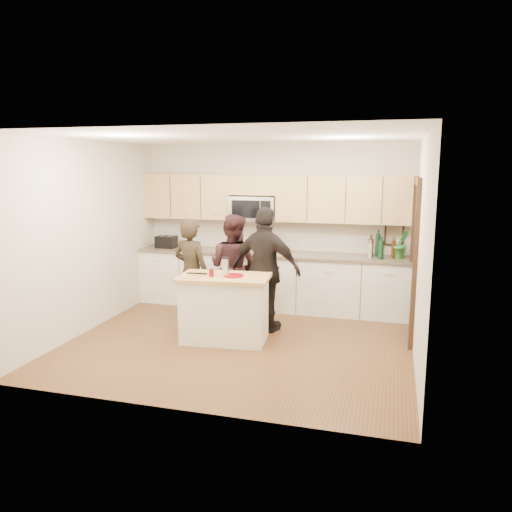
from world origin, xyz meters
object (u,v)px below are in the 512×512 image
(woman_center, at_px, (233,267))
(woman_right, at_px, (266,270))
(toaster, at_px, (166,242))
(island, at_px, (225,308))
(woman_left, at_px, (191,272))

(woman_center, height_order, woman_right, woman_right)
(woman_center, distance_m, woman_right, 0.73)
(woman_right, bearing_deg, woman_center, -21.40)
(toaster, height_order, woman_center, woman_center)
(island, distance_m, toaster, 2.42)
(woman_left, distance_m, woman_right, 1.14)
(island, bearing_deg, woman_center, 95.53)
(toaster, xyz_separation_m, woman_right, (2.07, -1.13, -0.15))
(island, height_order, woman_left, woman_left)
(woman_center, bearing_deg, woman_left, 50.37)
(island, height_order, toaster, toaster)
(island, distance_m, woman_right, 0.83)
(woman_right, bearing_deg, toaster, -17.56)
(woman_center, bearing_deg, toaster, -13.31)
(woman_center, xyz_separation_m, woman_right, (0.61, -0.39, 0.08))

